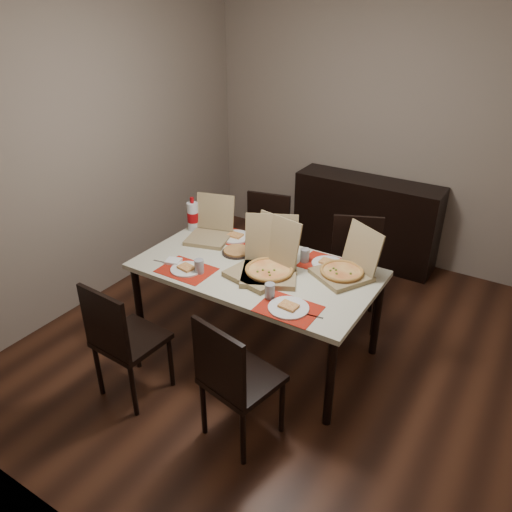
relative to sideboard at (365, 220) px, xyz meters
The scene contains 20 objects.
ground 1.84m from the sideboard, 90.00° to the right, with size 3.80×4.00×0.02m, color #402113.
room_walls 1.86m from the sideboard, 90.00° to the right, with size 3.84×4.02×2.62m.
sideboard is the anchor object (origin of this frame).
dining_table 1.95m from the sideboard, 94.81° to the right, with size 1.80×1.00×0.75m.
chair_near_left 2.96m from the sideboard, 102.63° to the right, with size 0.44×0.44×0.93m.
chair_near_right 2.82m from the sideboard, 85.48° to the right, with size 0.49×0.49×0.93m.
chair_far_left 1.23m from the sideboard, 119.95° to the right, with size 0.50×0.50×0.93m.
chair_far_right 1.15m from the sideboard, 73.66° to the right, with size 0.55×0.55×0.93m.
setting_near_left 2.33m from the sideboard, 104.40° to the right, with size 0.52×0.30×0.11m.
setting_near_right 2.32m from the sideboard, 83.27° to the right, with size 0.45×0.30×0.11m.
setting_far_left 1.72m from the sideboard, 109.30° to the right, with size 0.48×0.30×0.11m.
setting_far_right 1.67m from the sideboard, 81.79° to the right, with size 0.47×0.30×0.11m.
napkin_loose 1.95m from the sideboard, 95.81° to the right, with size 0.12×0.11×0.02m, color white.
pizza_box_center 1.99m from the sideboard, 90.87° to the right, with size 0.55×0.57×0.40m.
pizza_box_right 1.79m from the sideboard, 74.92° to the right, with size 0.50×0.51×0.36m.
pizza_box_left 1.89m from the sideboard, 114.21° to the right, with size 0.42×0.45×0.34m.
pizza_box_extra 2.01m from the sideboard, 92.04° to the right, with size 0.47×0.51×0.40m.
faina_plate 1.89m from the sideboard, 103.04° to the right, with size 0.24×0.24×0.03m.
dip_bowl 1.81m from the sideboard, 90.15° to the right, with size 0.12×0.12×0.03m, color white.
soda_bottle 1.96m from the sideboard, 120.97° to the right, with size 0.10×0.10×0.30m.
Camera 1 is at (1.57, -2.94, 2.60)m, focal length 35.00 mm.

